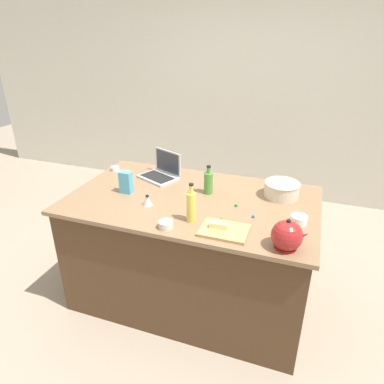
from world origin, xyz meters
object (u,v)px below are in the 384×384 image
Objects in this scene: bottle_oil at (191,206)px; butter_stick_left at (218,226)px; kettle at (287,236)px; laptop at (161,172)px; ramekin_medium at (299,220)px; cutting_board at (224,230)px; mixing_bowl_large at (282,189)px; ramekin_small at (166,225)px; ramekin_wide at (115,169)px; kitchen_timer at (147,201)px; bottle_olive at (208,182)px; candy_bag at (126,182)px.

bottle_oil is 2.41× the size of butter_stick_left.
bottle_oil is 0.62m from kettle.
laptop reaches higher than butter_stick_left.
ramekin_medium is (0.66, 0.20, -0.08)m from bottle_oil.
ramekin_medium is (0.43, 0.26, 0.02)m from cutting_board.
kettle is 0.73× the size of cutting_board.
mixing_bowl_large is 0.94m from ramekin_small.
kitchen_timer is (0.57, -0.51, 0.02)m from ramekin_wide.
bottle_olive is (-0.02, 0.44, -0.02)m from bottle_oil.
kettle is (0.63, -0.55, -0.01)m from bottle_olive.
candy_bag is (-0.49, 0.38, 0.06)m from ramekin_small.
candy_bag is at bearing 164.04° from kettle.
bottle_oil reaches higher than ramekin_wide.
laptop is 0.83m from ramekin_small.
butter_stick_left is at bearing -150.64° from ramekin_medium.
ramekin_medium is 1.48× the size of ramekin_wide.
bottle_oil is 2.86× the size of ramekin_small.
laptop is at bearing 116.11° from ramekin_small.
laptop is 0.39m from candy_bag.
candy_bag reaches higher than ramekin_wide.
cutting_board is (0.26, -0.50, -0.08)m from bottle_olive.
mixing_bowl_large reaches higher than ramekin_wide.
laptop is 0.98m from cutting_board.
ramekin_wide is at bearing 150.26° from cutting_board.
kettle is at bearing -6.93° from butter_stick_left.
bottle_olive is (-0.53, -0.12, 0.03)m from mixing_bowl_large.
ramekin_medium is (0.78, 0.34, 0.00)m from ramekin_small.
butter_stick_left is 0.53m from ramekin_medium.
kettle reaches higher than ramekin_wide.
mixing_bowl_large reaches higher than butter_stick_left.
ramekin_small is 0.55× the size of candy_bag.
ramekin_wide is (-1.55, 0.72, -0.06)m from kettle.
butter_stick_left is at bearing -66.19° from bottle_olive.
mixing_bowl_large is 2.83× the size of ramekin_small.
bottle_oil is 1.56× the size of candy_bag.
ramekin_medium is 1.65m from ramekin_wide.
ramekin_wide is at bearing 169.54° from bottle_olive.
cutting_board is at bearing -13.77° from bottle_oil.
kitchen_timer reaches higher than cutting_board.
kitchen_timer is at bearing 163.82° from butter_stick_left.
butter_stick_left is (-0.04, 0.00, 0.03)m from cutting_board.
bottle_oil is at bearing 166.23° from cutting_board.
laptop is at bearing 177.72° from mixing_bowl_large.
ramekin_wide is 0.42× the size of candy_bag.
bottle_oil is at bearing -21.56° from candy_bag.
ramekin_wide reaches higher than cutting_board.
bottle_oil is 0.90× the size of cutting_board.
ramekin_small is (-0.12, -0.14, -0.08)m from bottle_oil.
kettle is 0.38m from cutting_board.
butter_stick_left is at bearing -44.16° from laptop.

